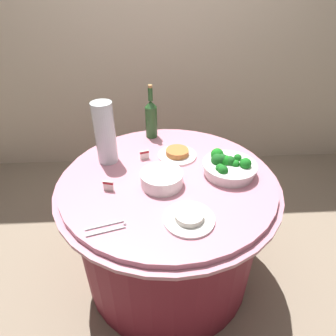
{
  "coord_description": "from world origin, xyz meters",
  "views": [
    {
      "loc": [
        -0.06,
        -1.19,
        1.59
      ],
      "look_at": [
        0.0,
        0.0,
        0.79
      ],
      "focal_mm": 30.09,
      "sensor_mm": 36.0,
      "label": 1
    }
  ],
  "objects": [
    {
      "name": "back_wall",
      "position": [
        0.0,
        1.4,
        1.3
      ],
      "size": [
        4.4,
        0.1,
        2.6
      ],
      "primitive_type": "cube",
      "color": "beige",
      "rests_on": "ground_plane"
    },
    {
      "name": "wine_bottle",
      "position": [
        -0.08,
        0.45,
        0.87
      ],
      "size": [
        0.07,
        0.07,
        0.34
      ],
      "color": "#255023",
      "rests_on": "buffet_table"
    },
    {
      "name": "label_placard_mid",
      "position": [
        -0.12,
        0.17,
        0.77
      ],
      "size": [
        0.05,
        0.02,
        0.05
      ],
      "color": "white",
      "rests_on": "buffet_table"
    },
    {
      "name": "label_placard_front",
      "position": [
        -0.29,
        -0.11,
        0.77
      ],
      "size": [
        0.05,
        0.02,
        0.05
      ],
      "color": "white",
      "rests_on": "buffet_table"
    },
    {
      "name": "ground_plane",
      "position": [
        0.0,
        0.0,
        0.0
      ],
      "size": [
        6.0,
        6.0,
        0.0
      ],
      "primitive_type": "plane",
      "color": "gray"
    },
    {
      "name": "decorative_fruit_vase",
      "position": [
        -0.33,
        0.17,
        0.89
      ],
      "size": [
        0.11,
        0.11,
        0.34
      ],
      "color": "silver",
      "rests_on": "buffet_table"
    },
    {
      "name": "food_plate_rice",
      "position": [
        0.07,
        -0.33,
        0.75
      ],
      "size": [
        0.22,
        0.22,
        0.04
      ],
      "color": "white",
      "rests_on": "buffet_table"
    },
    {
      "name": "plate_stack",
      "position": [
        -0.03,
        -0.07,
        0.78
      ],
      "size": [
        0.21,
        0.21,
        0.07
      ],
      "color": "white",
      "rests_on": "buffet_table"
    },
    {
      "name": "serving_tongs",
      "position": [
        -0.27,
        -0.36,
        0.74
      ],
      "size": [
        0.17,
        0.09,
        0.01
      ],
      "color": "silver",
      "rests_on": "buffet_table"
    },
    {
      "name": "buffet_table",
      "position": [
        0.0,
        0.0,
        0.38
      ],
      "size": [
        1.16,
        1.16,
        0.74
      ],
      "color": "maroon",
      "rests_on": "ground_plane"
    },
    {
      "name": "broccoli_bowl",
      "position": [
        0.31,
        0.01,
        0.78
      ],
      "size": [
        0.28,
        0.28,
        0.12
      ],
      "color": "white",
      "rests_on": "buffet_table"
    },
    {
      "name": "food_plate_peanuts",
      "position": [
        0.06,
        0.19,
        0.76
      ],
      "size": [
        0.22,
        0.22,
        0.04
      ],
      "color": "white",
      "rests_on": "buffet_table"
    }
  ]
}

